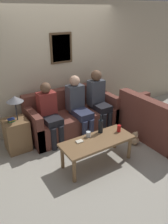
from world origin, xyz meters
TOP-DOWN VIEW (x-y plane):
  - ground_plane at (0.00, 0.00)m, footprint 16.00×16.00m
  - wall_back at (0.00, 0.93)m, footprint 9.00×0.08m
  - couch_main at (0.00, 0.49)m, footprint 1.93×0.82m
  - couch_side at (1.28, -0.68)m, footprint 0.82×1.51m
  - coffee_table at (-0.21, -0.72)m, footprint 1.23×0.51m
  - side_table_with_lamp at (-1.22, 0.41)m, footprint 0.42×0.42m
  - wine_bottle at (-0.02, -0.54)m, footprint 0.08×0.08m
  - drinking_glass at (-0.28, -0.55)m, footprint 0.08×0.08m
  - book_stack at (-0.49, -0.61)m, footprint 0.12×0.08m
  - soda_can at (0.27, -0.69)m, footprint 0.07×0.07m
  - person_left at (-0.58, 0.32)m, footprint 0.34×0.57m
  - person_middle at (0.04, 0.31)m, footprint 0.34×0.66m
  - person_right at (0.56, 0.33)m, footprint 0.34×0.59m
  - teddy_bear at (0.74, -0.65)m, footprint 0.17×0.17m

SIDE VIEW (x-z plane):
  - ground_plane at x=0.00m, z-range 0.00..0.00m
  - teddy_bear at x=0.74m, z-range -0.02..0.26m
  - couch_main at x=0.00m, z-range -0.13..0.77m
  - couch_side at x=1.28m, z-range -0.13..0.77m
  - side_table_with_lamp at x=-1.22m, z-range -0.17..0.89m
  - coffee_table at x=-0.21m, z-range 0.16..0.62m
  - book_stack at x=-0.49m, z-range 0.45..0.47m
  - drinking_glass at x=-0.28m, z-range 0.45..0.55m
  - soda_can at x=0.27m, z-range 0.45..0.58m
  - wine_bottle at x=-0.02m, z-range 0.41..0.75m
  - person_left at x=-0.58m, z-range 0.06..1.25m
  - person_middle at x=0.04m, z-range 0.05..1.28m
  - person_right at x=0.56m, z-range 0.07..1.34m
  - wall_back at x=0.00m, z-range 0.00..2.60m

